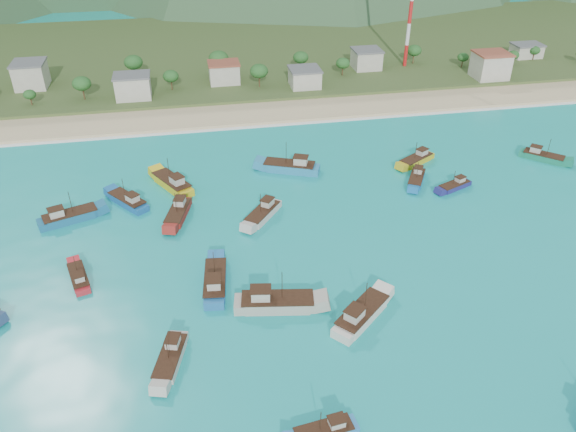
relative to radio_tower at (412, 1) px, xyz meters
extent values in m
plane|color=#0D8894|center=(-61.06, -108.00, -23.10)|extent=(600.00, 600.00, 0.00)
cube|color=beige|center=(-61.06, -29.00, -23.10)|extent=(400.00, 18.00, 1.20)
cube|color=#385123|center=(-61.06, 32.00, -23.10)|extent=(400.00, 110.00, 2.40)
cube|color=white|center=(-61.06, -38.50, -23.10)|extent=(400.00, 2.50, 0.08)
cube|color=beige|center=(-122.76, 1.45, -17.76)|extent=(9.22, 10.07, 7.47)
cube|color=beige|center=(-91.04, -14.11, -18.18)|extent=(10.14, 7.87, 6.63)
cube|color=beige|center=(-63.08, -5.56, -18.47)|extent=(9.37, 7.81, 6.05)
cube|color=beige|center=(-38.51, -13.68, -18.89)|extent=(9.01, 9.08, 5.22)
cube|color=beige|center=(-14.05, -0.03, -18.49)|extent=(8.92, 8.60, 6.01)
cube|color=beige|center=(22.61, -16.98, -17.60)|extent=(10.25, 9.12, 7.80)
cube|color=beige|center=(46.73, 1.64, -19.37)|extent=(9.90, 7.09, 4.24)
cylinder|color=red|center=(0.00, 0.00, -17.91)|extent=(1.20, 1.20, 7.17)
cylinder|color=white|center=(0.00, 0.00, -10.75)|extent=(1.20, 1.20, 7.17)
cylinder|color=red|center=(0.00, 0.00, -3.58)|extent=(1.20, 1.20, 7.17)
cube|color=#137959|center=(8.94, -71.87, -22.54)|extent=(9.77, 9.45, 1.91)
cube|color=beige|center=(7.38, -70.40, -20.81)|extent=(3.05, 3.03, 1.55)
cylinder|color=#382114|center=(9.38, -72.28, -19.44)|extent=(0.12, 0.12, 4.29)
cube|color=#1363AA|center=(-25.84, -76.60, -22.63)|extent=(7.19, 9.70, 1.74)
cube|color=beige|center=(-24.87, -74.90, -21.05)|extent=(2.60, 2.75, 1.41)
cylinder|color=#382114|center=(-26.11, -77.07, -19.80)|extent=(0.12, 0.12, 3.91)
cube|color=teal|center=(-53.40, -65.98, -22.29)|extent=(13.79, 8.65, 2.42)
cube|color=beige|center=(-50.88, -67.00, -20.10)|extent=(3.71, 3.39, 1.96)
cylinder|color=#382114|center=(-54.09, -65.69, -18.36)|extent=(0.12, 0.12, 5.44)
cube|color=navy|center=(-18.65, -81.00, -22.73)|extent=(8.75, 5.58, 1.54)
cube|color=beige|center=(-17.06, -80.32, -21.34)|extent=(2.37, 2.17, 1.25)
cylinder|color=#382114|center=(-19.09, -81.18, -20.23)|extent=(0.12, 0.12, 3.45)
cube|color=gold|center=(-80.80, -68.57, -22.36)|extent=(9.48, 12.71, 2.28)
cube|color=beige|center=(-79.51, -70.79, -20.29)|extent=(3.41, 3.62, 1.85)
cylinder|color=#382114|center=(-81.15, -67.95, -18.65)|extent=(0.12, 0.12, 5.13)
cube|color=#1D63A3|center=(-73.90, -105.12, -22.40)|extent=(4.87, 12.34, 2.19)
cube|color=beige|center=(-74.17, -107.56, -20.42)|extent=(2.49, 2.96, 1.78)
cylinder|color=#382114|center=(-73.82, -104.44, -18.85)|extent=(0.12, 0.12, 4.92)
cube|color=beige|center=(-81.76, -121.58, -22.58)|extent=(5.61, 10.47, 1.83)
cube|color=beige|center=(-81.20, -119.60, -20.93)|extent=(2.40, 2.70, 1.48)
cylinder|color=#382114|center=(-81.92, -122.12, -19.62)|extent=(0.12, 0.12, 4.11)
cube|color=beige|center=(-62.67, -84.98, -22.51)|extent=(9.17, 10.60, 1.98)
cube|color=beige|center=(-61.31, -83.21, -20.71)|extent=(3.09, 3.18, 1.61)
cylinder|color=#382114|center=(-63.04, -85.47, -19.29)|extent=(0.12, 0.12, 4.45)
cube|color=maroon|center=(-79.75, -81.64, -22.50)|extent=(6.12, 11.40, 1.99)
cube|color=beige|center=(-79.14, -79.49, -20.70)|extent=(2.61, 2.94, 1.62)
cylinder|color=#382114|center=(-79.93, -82.24, -19.27)|extent=(0.12, 0.12, 4.47)
cube|color=red|center=(-97.36, -99.11, -22.70)|extent=(4.99, 9.15, 1.60)
cube|color=beige|center=(-96.84, -100.83, -21.25)|extent=(2.11, 2.37, 1.30)
cylinder|color=#382114|center=(-97.50, -98.64, -20.11)|extent=(0.12, 0.12, 3.59)
cube|color=#15589A|center=(-90.26, -74.35, -22.51)|extent=(9.18, 10.52, 1.97)
cube|color=beige|center=(-88.90, -76.10, -20.72)|extent=(3.08, 3.16, 1.60)
cylinder|color=#382114|center=(-90.64, -73.86, -19.31)|extent=(0.12, 0.12, 4.43)
cube|color=silver|center=(-51.37, -117.74, -22.37)|extent=(11.62, 10.93, 2.24)
cube|color=beige|center=(-53.25, -119.42, -20.34)|extent=(3.59, 3.55, 1.82)
cylinder|color=#382114|center=(-50.84, -117.27, -18.73)|extent=(0.12, 0.12, 5.04)
cube|color=#165D87|center=(-101.32, -78.82, -22.42)|extent=(12.35, 7.36, 2.16)
cube|color=beige|center=(-103.60, -79.65, -20.46)|extent=(3.28, 2.97, 1.75)
cylinder|color=#382114|center=(-100.69, -78.59, -18.91)|extent=(0.12, 0.12, 4.85)
cube|color=beige|center=(-60.85, -137.41, -21.31)|extent=(2.13, 1.80, 1.26)
cylinder|color=#382114|center=(-63.06, -137.69, -20.19)|extent=(0.12, 0.12, 3.50)
cube|color=#A4A195|center=(-64.26, -112.71, -22.29)|extent=(13.74, 5.99, 2.42)
cube|color=beige|center=(-66.95, -112.27, -20.10)|extent=(3.37, 2.88, 1.96)
cylinder|color=#382114|center=(-63.52, -112.83, -18.36)|extent=(0.12, 0.12, 5.43)
cube|color=gold|center=(-22.42, -67.68, -22.55)|extent=(10.46, 8.01, 1.89)
cube|color=beige|center=(-20.61, -66.57, -20.84)|extent=(3.00, 2.85, 1.53)
cylinder|color=#382114|center=(-22.93, -67.98, -19.49)|extent=(0.12, 0.12, 4.25)
camera|label=1|loc=(-75.52, -181.58, 39.58)|focal=35.00mm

